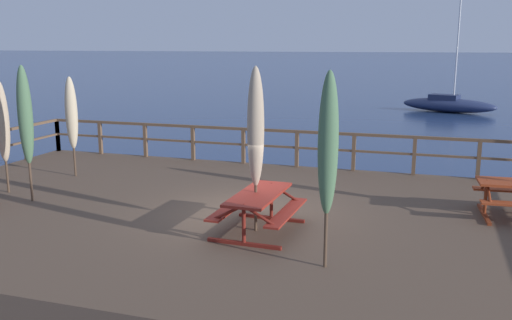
{
  "coord_description": "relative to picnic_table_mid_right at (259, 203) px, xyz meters",
  "views": [
    {
      "loc": [
        3.63,
        -10.73,
        4.34
      ],
      "look_at": [
        0.0,
        0.72,
        1.8
      ],
      "focal_mm": 38.73,
      "sensor_mm": 36.0,
      "label": 1
    }
  ],
  "objects": [
    {
      "name": "picnic_table_mid_right",
      "position": [
        0.0,
        0.0,
        0.0
      ],
      "size": [
        1.47,
        1.99,
        0.78
      ],
      "color": "maroon",
      "rests_on": "wooden_deck"
    },
    {
      "name": "railing_waterside_far",
      "position": [
        -0.63,
        5.75,
        0.18
      ],
      "size": [
        16.56,
        0.1,
        1.09
      ],
      "color": "brown",
      "rests_on": "wooden_deck"
    },
    {
      "name": "patio_umbrella_short_front",
      "position": [
        -5.59,
        0.45,
        1.4
      ],
      "size": [
        0.32,
        0.32,
        3.09
      ],
      "color": "#4C3828",
      "rests_on": "wooden_deck"
    },
    {
      "name": "patio_umbrella_tall_mid_left",
      "position": [
        -0.07,
        0.05,
        1.44
      ],
      "size": [
        0.32,
        0.32,
        3.14
      ],
      "color": "#4C3828",
      "rests_on": "wooden_deck"
    },
    {
      "name": "patio_umbrella_short_mid",
      "position": [
        -6.64,
        0.89,
        1.16
      ],
      "size": [
        0.32,
        0.32,
        2.7
      ],
      "color": "#4C3828",
      "rests_on": "wooden_deck"
    },
    {
      "name": "wooden_deck",
      "position": [
        -0.63,
        1.09,
        -0.96
      ],
      "size": [
        16.76,
        9.61,
        0.8
      ],
      "primitive_type": "cube",
      "color": "brown",
      "rests_on": "ground"
    },
    {
      "name": "sailboat_distant",
      "position": [
        4.09,
        28.15,
        -0.85
      ],
      "size": [
        6.23,
        3.45,
        7.72
      ],
      "color": "navy",
      "rests_on": "ground"
    },
    {
      "name": "ground_plane",
      "position": [
        -0.63,
        1.09,
        -1.36
      ],
      "size": [
        600.0,
        600.0,
        0.0
      ],
      "primitive_type": "plane",
      "color": "navy"
    },
    {
      "name": "patio_umbrella_tall_back_right",
      "position": [
        1.53,
        -1.31,
        1.45
      ],
      "size": [
        0.32,
        0.32,
        3.15
      ],
      "color": "#4C3828",
      "rests_on": "wooden_deck"
    },
    {
      "name": "patio_umbrella_tall_back_left",
      "position": [
        -6.12,
        2.84,
        1.15
      ],
      "size": [
        0.32,
        0.32,
        2.7
      ],
      "color": "#4C3828",
      "rests_on": "wooden_deck"
    }
  ]
}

